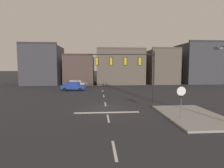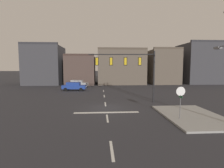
% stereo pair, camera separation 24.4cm
% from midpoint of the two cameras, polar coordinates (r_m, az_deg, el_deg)
% --- Properties ---
extents(ground_plane, '(400.00, 400.00, 0.00)m').
position_cam_midpoint_polar(ground_plane, '(19.64, -2.27, -7.66)').
color(ground_plane, '#2B2B30').
extents(sidewalk_near_corner, '(5.00, 8.00, 0.15)m').
position_cam_midpoint_polar(sidewalk_near_corner, '(17.81, 23.97, -9.25)').
color(sidewalk_near_corner, gray).
rests_on(sidewalk_near_corner, ground).
extents(stop_bar_paint, '(6.40, 0.50, 0.01)m').
position_cam_midpoint_polar(stop_bar_paint, '(17.70, -2.01, -9.11)').
color(stop_bar_paint, silver).
rests_on(stop_bar_paint, ground).
extents(lane_centreline, '(0.16, 26.40, 0.01)m').
position_cam_midpoint_polar(lane_centreline, '(21.59, -2.47, -6.45)').
color(lane_centreline, silver).
rests_on(lane_centreline, ground).
extents(signal_mast_near_side, '(8.29, 1.00, 6.47)m').
position_cam_midpoint_polar(signal_mast_near_side, '(22.48, 5.59, 5.95)').
color(signal_mast_near_side, black).
rests_on(signal_mast_near_side, ground).
extents(stop_sign, '(0.76, 0.64, 2.83)m').
position_cam_midpoint_polar(stop_sign, '(15.86, 20.88, -3.26)').
color(stop_sign, '#56565B').
rests_on(stop_sign, ground).
extents(car_lot_nearside, '(4.59, 2.27, 1.61)m').
position_cam_midpoint_polar(car_lot_nearside, '(34.58, -12.53, -0.67)').
color(car_lot_nearside, navy).
rests_on(car_lot_nearside, ground).
extents(car_lot_middle, '(4.60, 2.31, 1.61)m').
position_cam_midpoint_polar(car_lot_middle, '(39.95, -11.50, 0.15)').
color(car_lot_middle, '#9EA0A5').
rests_on(car_lot_middle, ground).
extents(building_row, '(51.00, 12.72, 11.20)m').
position_cam_midpoint_polar(building_row, '(49.22, 4.29, 5.59)').
color(building_row, '#38383D').
rests_on(building_row, ground).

